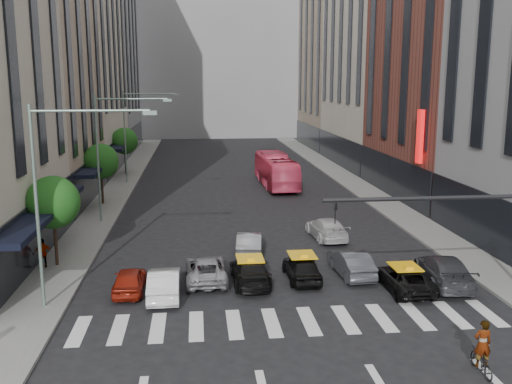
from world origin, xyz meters
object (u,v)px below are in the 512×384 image
object	(u,v)px
taxi_left	(250,271)
car_white_front	(164,283)
streetlamp_mid	(111,141)
motorcycle	(481,362)
streetlamp_far	(134,124)
streetlamp_near	(57,180)
car_red	(130,280)
taxi_center	(302,268)
pedestrian_far	(43,253)
bus	(276,170)

from	to	relation	value
taxi_left	car_white_front	bearing A→B (deg)	16.28
streetlamp_mid	motorcycle	size ratio (longest dim) A/B	5.46
streetlamp_far	car_white_front	distance (m)	31.74
streetlamp_near	car_red	size ratio (longest dim) A/B	2.49
taxi_center	pedestrian_far	size ratio (longest dim) A/B	2.43
bus	motorcycle	world-z (taller)	bus
taxi_center	motorcycle	bearing A→B (deg)	113.29
streetlamp_near	streetlamp_far	size ratio (longest dim) A/B	1.00
streetlamp_mid	car_red	bearing A→B (deg)	-79.48
streetlamp_mid	car_white_front	distance (m)	16.47
streetlamp_far	taxi_center	distance (m)	31.96
bus	motorcycle	bearing A→B (deg)	91.25
streetlamp_mid	motorcycle	distance (m)	28.83
motorcycle	bus	bearing A→B (deg)	-84.76
streetlamp_mid	bus	distance (m)	19.37
streetlamp_mid	streetlamp_far	bearing A→B (deg)	90.00
car_red	car_white_front	world-z (taller)	car_white_front
car_red	car_white_front	distance (m)	1.87
streetlamp_far	taxi_center	xyz separation A→B (m)	(11.27, -29.44, -5.24)
streetlamp_near	streetlamp_far	distance (m)	32.00
streetlamp_mid	pedestrian_far	size ratio (longest dim) A/B	5.61
streetlamp_near	car_white_front	xyz separation A→B (m)	(4.35, 1.00, -5.22)
taxi_left	car_red	bearing A→B (deg)	4.29
streetlamp_far	taxi_center	world-z (taller)	streetlamp_far
taxi_left	motorcycle	size ratio (longest dim) A/B	2.74
streetlamp_mid	taxi_center	bearing A→B (deg)	-50.03
streetlamp_far	bus	xyz separation A→B (m)	(13.64, -2.96, -4.35)
motorcycle	car_red	bearing A→B (deg)	-33.28
streetlamp_near	bus	xyz separation A→B (m)	(13.64, 29.04, -4.35)
car_white_front	car_red	bearing A→B (deg)	-24.95
bus	pedestrian_far	distance (m)	28.40
streetlamp_mid	taxi_center	size ratio (longest dim) A/B	2.30
streetlamp_far	taxi_left	xyz separation A→B (m)	(8.57, -29.68, -5.25)
streetlamp_far	motorcycle	bearing A→B (deg)	-68.22
streetlamp_far	motorcycle	xyz separation A→B (m)	(15.78, -39.50, -5.47)
streetlamp_near	streetlamp_mid	size ratio (longest dim) A/B	1.00
streetlamp_far	car_red	bearing A→B (deg)	-85.00
car_red	pedestrian_far	world-z (taller)	pedestrian_far
streetlamp_mid	taxi_left	distance (m)	16.98
streetlamp_near	pedestrian_far	bearing A→B (deg)	112.85
taxi_left	streetlamp_near	bearing A→B (deg)	14.06
streetlamp_near	streetlamp_mid	distance (m)	16.00
streetlamp_near	motorcycle	size ratio (longest dim) A/B	5.46
car_white_front	pedestrian_far	distance (m)	8.12
bus	pedestrian_far	bearing A→B (deg)	53.61
taxi_left	motorcycle	world-z (taller)	taxi_left
car_white_front	bus	bearing A→B (deg)	-109.18
car_red	motorcycle	bearing A→B (deg)	145.07
taxi_center	car_white_front	bearing A→B (deg)	11.83
streetlamp_near	pedestrian_far	xyz separation A→B (m)	(-2.35, 5.58, -4.95)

